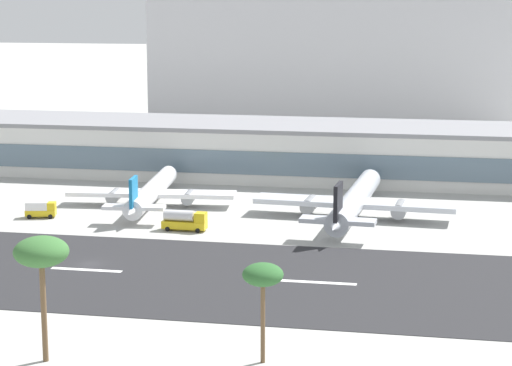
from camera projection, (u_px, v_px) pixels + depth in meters
name	position (u px, v px, depth m)	size (l,w,h in m)	color
ground_plane	(90.00, 264.00, 162.69)	(1400.00, 1400.00, 0.00)	#A8A8A3
runway_strip	(82.00, 270.00, 159.28)	(800.00, 43.21, 0.08)	#262628
runway_centreline_dash_4	(87.00, 270.00, 159.13)	(12.00, 1.20, 0.01)	white
runway_centreline_dash_5	(318.00, 282.00, 152.19)	(12.00, 1.20, 0.01)	white
terminal_building	(283.00, 150.00, 239.81)	(200.70, 27.95, 13.23)	silver
distant_hotel_block	(333.00, 52.00, 335.76)	(124.38, 29.64, 49.08)	#BCBCC1
airliner_blue_tail_gate_0	(151.00, 193.00, 206.19)	(36.18, 44.85, 9.37)	silver
airliner_black_tail_gate_1	(354.00, 202.00, 194.67)	(40.74, 51.88, 10.83)	silver
service_box_truck_0	(41.00, 209.00, 196.27)	(6.38, 3.74, 3.25)	gold
service_fuel_truck_1	(185.00, 220.00, 185.44)	(8.55, 3.03, 3.95)	gold
palm_tree_0	(41.00, 254.00, 117.27)	(6.68, 6.68, 15.71)	brown
palm_tree_1	(263.00, 277.00, 117.32)	(5.00, 5.00, 12.52)	brown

